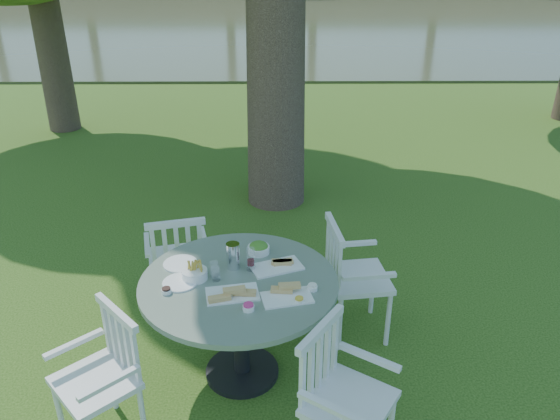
{
  "coord_description": "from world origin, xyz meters",
  "views": [
    {
      "loc": [
        -0.04,
        -4.19,
        2.97
      ],
      "look_at": [
        0.0,
        0.2,
        0.85
      ],
      "focal_mm": 35.0,
      "sensor_mm": 36.0,
      "label": 1
    }
  ],
  "objects": [
    {
      "name": "chair_nw",
      "position": [
        -0.88,
        -0.14,
        0.57
      ],
      "size": [
        0.58,
        0.56,
        0.97
      ],
      "rotation": [
        0.0,
        0.0,
        -2.9
      ],
      "color": "silver",
      "rests_on": "ground"
    },
    {
      "name": "chair_se",
      "position": [
        0.32,
        -1.7,
        0.58
      ],
      "size": [
        0.66,
        0.67,
        0.98
      ],
      "rotation": [
        0.0,
        0.0,
        0.97
      ],
      "color": "silver",
      "rests_on": "ground"
    },
    {
      "name": "ground",
      "position": [
        0.0,
        0.0,
        0.0
      ],
      "size": [
        140.0,
        140.0,
        0.0
      ],
      "primitive_type": "plane",
      "color": "#1D3D0C",
      "rests_on": "ground"
    },
    {
      "name": "table",
      "position": [
        -0.3,
        -0.94,
        0.69
      ],
      "size": [
        1.41,
        1.41,
        0.85
      ],
      "color": "black",
      "rests_on": "ground"
    },
    {
      "name": "tableware",
      "position": [
        -0.36,
        -0.86,
        0.89
      ],
      "size": [
        1.12,
        0.86,
        0.2
      ],
      "color": "white",
      "rests_on": "table"
    },
    {
      "name": "chair_sw",
      "position": [
        -1.12,
        -1.49,
        0.56
      ],
      "size": [
        0.65,
        0.66,
        0.95
      ],
      "rotation": [
        0.0,
        0.0,
        -0.83
      ],
      "color": "silver",
      "rests_on": "ground"
    },
    {
      "name": "chair_ne",
      "position": [
        0.54,
        -0.43,
        0.6
      ],
      "size": [
        0.54,
        0.57,
        1.02
      ],
      "rotation": [
        0.0,
        0.0,
        -4.59
      ],
      "color": "silver",
      "rests_on": "ground"
    },
    {
      "name": "river",
      "position": [
        0.0,
        23.0,
        0.0
      ],
      "size": [
        100.0,
        28.0,
        0.12
      ],
      "primitive_type": "cube",
      "color": "#353C23",
      "rests_on": "ground"
    }
  ]
}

